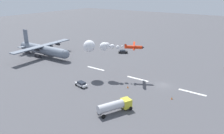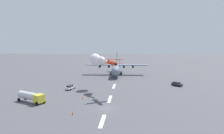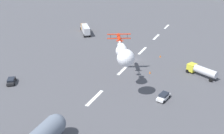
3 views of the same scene
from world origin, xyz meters
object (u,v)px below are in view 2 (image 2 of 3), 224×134
object	(u,v)px
stunt_biplane_red	(98,60)
traffic_cone_far	(82,98)
fuel_tanker_truck	(31,96)
traffic_cone_near	(73,113)
cargo_transport_plane	(116,68)
followme_car_yellow	(177,84)
airport_staff_sedan	(70,87)

from	to	relation	value
stunt_biplane_red	traffic_cone_far	world-z (taller)	stunt_biplane_red
fuel_tanker_truck	traffic_cone_near	size ratio (longest dim) A/B	12.07
cargo_transport_plane	traffic_cone_far	bearing A→B (deg)	171.26
fuel_tanker_truck	followme_car_yellow	xyz separation A→B (m)	(26.32, -45.93, -0.93)
cargo_transport_plane	stunt_biplane_red	size ratio (longest dim) A/B	1.69
stunt_biplane_red	fuel_tanker_truck	bearing A→B (deg)	137.68
fuel_tanker_truck	airport_staff_sedan	xyz separation A→B (m)	(17.11, -6.54, -0.93)
traffic_cone_near	cargo_transport_plane	bearing A→B (deg)	-6.23
fuel_tanker_truck	airport_staff_sedan	world-z (taller)	fuel_tanker_truck
cargo_transport_plane	traffic_cone_near	bearing A→B (deg)	173.77
airport_staff_sedan	stunt_biplane_red	bearing A→B (deg)	-83.65
followme_car_yellow	traffic_cone_far	size ratio (longest dim) A/B	6.06
stunt_biplane_red	traffic_cone_near	xyz separation A→B (m)	(-27.45, 2.23, -10.20)
cargo_transport_plane	traffic_cone_near	world-z (taller)	cargo_transport_plane
traffic_cone_far	traffic_cone_near	bearing A→B (deg)	-177.47
stunt_biplane_red	fuel_tanker_truck	distance (m)	26.18
cargo_transport_plane	airport_staff_sedan	bearing A→B (deg)	157.29
fuel_tanker_truck	traffic_cone_near	xyz separation A→B (m)	(-9.22, -14.37, -1.37)
traffic_cone_far	followme_car_yellow	bearing A→B (deg)	-55.84
airport_staff_sedan	traffic_cone_near	xyz separation A→B (m)	(-26.33, -7.83, -0.44)
cargo_transport_plane	stunt_biplane_red	xyz separation A→B (m)	(-33.48, 4.43, 7.24)
followme_car_yellow	traffic_cone_near	bearing A→B (deg)	138.39
followme_car_yellow	cargo_transport_plane	bearing A→B (deg)	44.45
cargo_transport_plane	stunt_biplane_red	distance (m)	34.54
airport_staff_sedan	traffic_cone_near	size ratio (longest dim) A/B	6.16
traffic_cone_far	cargo_transport_plane	bearing A→B (deg)	-8.74
airport_staff_sedan	traffic_cone_near	bearing A→B (deg)	-163.44
followme_car_yellow	traffic_cone_near	size ratio (longest dim) A/B	6.06
stunt_biplane_red	airport_staff_sedan	bearing A→B (deg)	96.35
fuel_tanker_truck	airport_staff_sedan	distance (m)	18.34
stunt_biplane_red	airport_staff_sedan	distance (m)	14.06
stunt_biplane_red	traffic_cone_near	bearing A→B (deg)	175.36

